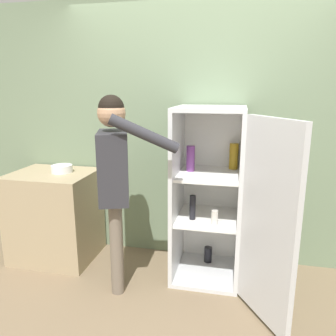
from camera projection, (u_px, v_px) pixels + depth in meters
The scene contains 6 objects.
ground_plane at pixel (176, 311), 2.59m from camera, with size 12.00×12.00×0.00m, color #7A664C.
wall_back at pixel (196, 134), 3.22m from camera, with size 7.00×0.06×2.55m.
refrigerator at pixel (219, 198), 2.86m from camera, with size 0.96×1.15×1.56m.
person at pixel (115, 170), 2.66m from camera, with size 0.75×0.53×1.67m.
counter at pixel (55, 215), 3.34m from camera, with size 0.80×0.65×0.90m.
bowl at pixel (62, 169), 3.25m from camera, with size 0.20×0.20×0.07m.
Camera 1 is at (0.42, -2.21, 1.71)m, focal length 35.00 mm.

